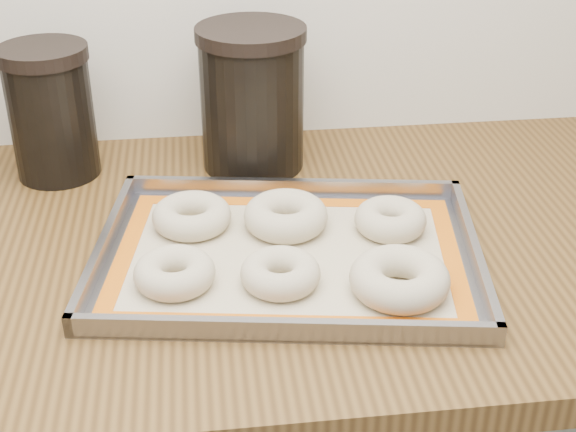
{
  "coord_description": "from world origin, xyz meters",
  "views": [
    {
      "loc": [
        0.1,
        0.79,
        1.43
      ],
      "look_at": [
        0.21,
        1.61,
        0.96
      ],
      "focal_mm": 50.0,
      "sensor_mm": 36.0,
      "label": 1
    }
  ],
  "objects": [
    {
      "name": "baking_tray",
      "position": [
        0.21,
        1.61,
        0.91
      ],
      "size": [
        0.51,
        0.4,
        0.03
      ],
      "rotation": [
        0.0,
        0.0,
        -0.16
      ],
      "color": "gray",
      "rests_on": "countertop"
    },
    {
      "name": "baking_mat",
      "position": [
        0.21,
        1.61,
        0.9
      ],
      "size": [
        0.46,
        0.35,
        0.0
      ],
      "rotation": [
        0.0,
        0.0,
        -0.16
      ],
      "color": "#C6B793",
      "rests_on": "baking_tray"
    },
    {
      "name": "bagel_front_mid",
      "position": [
        0.19,
        1.55,
        0.92
      ],
      "size": [
        0.11,
        0.11,
        0.03
      ],
      "primitive_type": "torus",
      "rotation": [
        0.0,
        0.0,
        -0.24
      ],
      "color": "#C0B295",
      "rests_on": "baking_mat"
    },
    {
      "name": "bagel_front_right",
      "position": [
        0.32,
        1.52,
        0.92
      ],
      "size": [
        0.15,
        0.15,
        0.04
      ],
      "primitive_type": "torus",
      "rotation": [
        0.0,
        0.0,
        -0.37
      ],
      "color": "#C0B295",
      "rests_on": "baking_mat"
    },
    {
      "name": "canister_mid",
      "position": [
        -0.1,
        1.89,
        1.0
      ],
      "size": [
        0.12,
        0.12,
        0.19
      ],
      "color": "black",
      "rests_on": "countertop"
    },
    {
      "name": "bagel_back_left",
      "position": [
        0.09,
        1.7,
        0.92
      ],
      "size": [
        0.14,
        0.14,
        0.03
      ],
      "primitive_type": "torus",
      "rotation": [
        0.0,
        0.0,
        -0.47
      ],
      "color": "#C0B295",
      "rests_on": "baking_mat"
    },
    {
      "name": "bagel_back_right",
      "position": [
        0.34,
        1.66,
        0.92
      ],
      "size": [
        0.11,
        0.11,
        0.03
      ],
      "primitive_type": "torus",
      "rotation": [
        0.0,
        0.0,
        -0.29
      ],
      "color": "#C0B295",
      "rests_on": "baking_mat"
    },
    {
      "name": "bagel_back_mid",
      "position": [
        0.21,
        1.68,
        0.92
      ],
      "size": [
        0.14,
        0.14,
        0.04
      ],
      "primitive_type": "torus",
      "rotation": [
        0.0,
        0.0,
        -0.39
      ],
      "color": "#C0B295",
      "rests_on": "baking_mat"
    },
    {
      "name": "bagel_front_left",
      "position": [
        0.07,
        1.57,
        0.92
      ],
      "size": [
        0.11,
        0.11,
        0.03
      ],
      "primitive_type": "torus",
      "rotation": [
        0.0,
        0.0,
        -0.18
      ],
      "color": "#C0B295",
      "rests_on": "baking_mat"
    },
    {
      "name": "countertop",
      "position": [
        0.0,
        1.68,
        0.88
      ],
      "size": [
        3.06,
        0.68,
        0.04
      ],
      "primitive_type": "cube",
      "color": "brown",
      "rests_on": "cabinet"
    },
    {
      "name": "canister_right",
      "position": [
        0.19,
        1.88,
        1.01
      ],
      "size": [
        0.16,
        0.16,
        0.21
      ],
      "color": "black",
      "rests_on": "countertop"
    }
  ]
}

